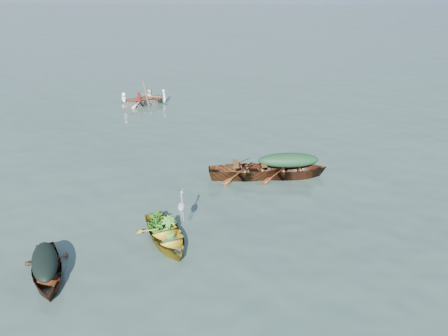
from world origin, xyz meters
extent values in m
plane|color=#354A42|center=(0.00, 0.00, 0.00)|extent=(140.00, 140.00, 0.00)
imported|color=#B79523|center=(-1.88, -1.27, 0.00)|extent=(2.68, 3.36, 0.83)
imported|color=#521D13|center=(-4.68, -2.97, 0.00)|extent=(2.36, 3.30, 0.74)
imported|color=#4C2311|center=(1.99, 3.11, 0.00)|extent=(4.21, 1.65, 0.94)
imported|color=brown|center=(0.55, 2.97, 0.00)|extent=(4.35, 1.78, 0.98)
imported|color=beige|center=(-5.27, 11.68, 0.00)|extent=(3.63, 2.55, 0.80)
ellipsoid|color=black|center=(-4.68, -2.97, 0.57)|extent=(1.30, 1.81, 0.40)
ellipsoid|color=#1A4023|center=(1.99, 3.11, 0.73)|extent=(2.31, 0.91, 0.52)
imported|color=#246F1D|center=(-2.12, -0.78, 0.72)|extent=(1.05, 1.13, 0.60)
imported|color=white|center=(-5.27, 11.68, 0.78)|extent=(2.64, 1.98, 0.76)
camera|label=1|loc=(0.32, -11.69, 7.49)|focal=35.00mm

